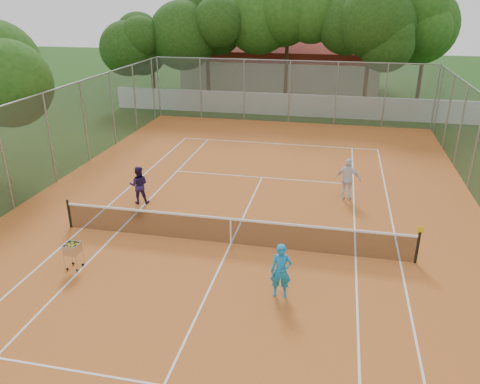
% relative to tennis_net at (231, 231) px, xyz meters
% --- Properties ---
extents(ground, '(120.00, 120.00, 0.00)m').
position_rel_tennis_net_xyz_m(ground, '(0.00, 0.00, -0.51)').
color(ground, '#17380F').
rests_on(ground, ground).
extents(court_pad, '(18.00, 34.00, 0.02)m').
position_rel_tennis_net_xyz_m(court_pad, '(0.00, 0.00, -0.50)').
color(court_pad, '#C16425').
rests_on(court_pad, ground).
extents(court_lines, '(10.98, 23.78, 0.01)m').
position_rel_tennis_net_xyz_m(court_lines, '(0.00, 0.00, -0.49)').
color(court_lines, white).
rests_on(court_lines, court_pad).
extents(tennis_net, '(11.88, 0.10, 0.98)m').
position_rel_tennis_net_xyz_m(tennis_net, '(0.00, 0.00, 0.00)').
color(tennis_net, black).
rests_on(tennis_net, court_pad).
extents(perimeter_fence, '(18.00, 34.00, 4.00)m').
position_rel_tennis_net_xyz_m(perimeter_fence, '(0.00, 0.00, 1.49)').
color(perimeter_fence, slate).
rests_on(perimeter_fence, ground).
extents(boundary_wall, '(26.00, 0.30, 1.50)m').
position_rel_tennis_net_xyz_m(boundary_wall, '(0.00, 19.00, 0.24)').
color(boundary_wall, white).
rests_on(boundary_wall, ground).
extents(clubhouse, '(16.40, 9.00, 4.40)m').
position_rel_tennis_net_xyz_m(clubhouse, '(-2.00, 29.00, 1.69)').
color(clubhouse, beige).
rests_on(clubhouse, ground).
extents(tropical_trees, '(29.00, 19.00, 10.00)m').
position_rel_tennis_net_xyz_m(tropical_trees, '(0.00, 22.00, 4.49)').
color(tropical_trees, black).
rests_on(tropical_trees, ground).
extents(player_near, '(0.61, 0.42, 1.59)m').
position_rel_tennis_net_xyz_m(player_near, '(2.02, -2.61, 0.30)').
color(player_near, '#1783C7').
rests_on(player_near, court_pad).
extents(player_far_left, '(0.88, 0.76, 1.54)m').
position_rel_tennis_net_xyz_m(player_far_left, '(-4.36, 2.57, 0.28)').
color(player_far_left, '#25184A').
rests_on(player_far_left, court_pad).
extents(player_far_right, '(1.06, 0.53, 1.74)m').
position_rel_tennis_net_xyz_m(player_far_right, '(3.81, 4.69, 0.38)').
color(player_far_right, white).
rests_on(player_far_right, court_pad).
extents(ball_hopper, '(0.47, 0.47, 0.93)m').
position_rel_tennis_net_xyz_m(ball_hopper, '(-4.33, -2.50, -0.03)').
color(ball_hopper, '#B6B5BC').
rests_on(ball_hopper, court_pad).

